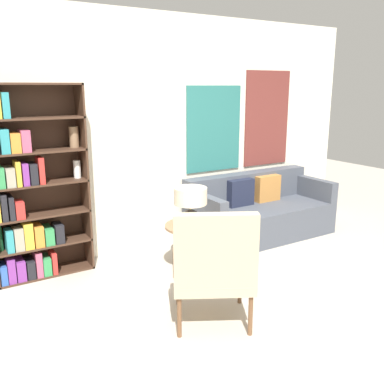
% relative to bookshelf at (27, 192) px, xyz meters
% --- Properties ---
extents(ground_plane, '(14.00, 14.00, 0.00)m').
position_rel_bookshelf_xyz_m(ground_plane, '(1.23, -1.84, -0.89)').
color(ground_plane, '#B2A899').
extents(wall_back, '(6.40, 0.08, 2.70)m').
position_rel_bookshelf_xyz_m(wall_back, '(1.28, 0.19, 0.46)').
color(wall_back, silver).
rests_on(wall_back, ground_plane).
extents(bookshelf, '(0.95, 0.30, 1.92)m').
position_rel_bookshelf_xyz_m(bookshelf, '(0.00, 0.00, 0.00)').
color(bookshelf, '#422B1E').
rests_on(bookshelf, ground_plane).
extents(armchair, '(0.84, 0.82, 0.99)m').
position_rel_bookshelf_xyz_m(armchair, '(1.02, -1.74, -0.34)').
color(armchair, brown).
rests_on(armchair, ground_plane).
extents(couch, '(1.88, 0.81, 0.79)m').
position_rel_bookshelf_xyz_m(couch, '(2.75, -0.24, -0.58)').
color(couch, '#474C56').
rests_on(couch, ground_plane).
extents(side_table, '(0.56, 0.56, 0.50)m').
position_rel_bookshelf_xyz_m(side_table, '(1.45, -0.72, -0.43)').
color(side_table, '#99704C').
rests_on(side_table, ground_plane).
extents(table_lamp, '(0.33, 0.33, 0.40)m').
position_rel_bookshelf_xyz_m(table_lamp, '(1.42, -0.73, -0.13)').
color(table_lamp, '#2D2D33').
rests_on(table_lamp, side_table).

